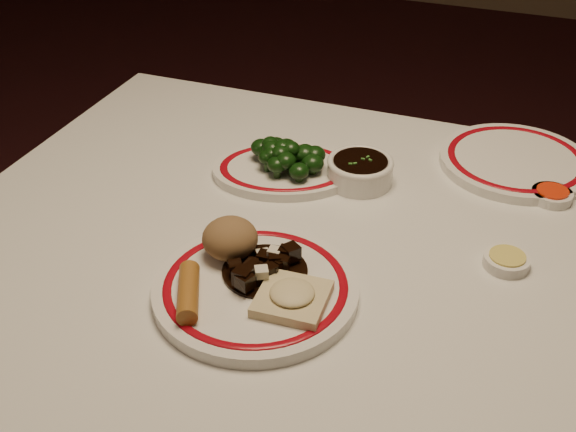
% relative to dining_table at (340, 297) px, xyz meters
% --- Properties ---
extents(dining_table, '(1.20, 0.90, 0.75)m').
position_rel_dining_table_xyz_m(dining_table, '(0.00, 0.00, 0.00)').
color(dining_table, white).
rests_on(dining_table, ground).
extents(main_plate, '(0.35, 0.35, 0.02)m').
position_rel_dining_table_xyz_m(main_plate, '(-0.08, -0.14, 0.10)').
color(main_plate, white).
rests_on(main_plate, dining_table).
extents(rice_mound, '(0.08, 0.08, 0.06)m').
position_rel_dining_table_xyz_m(rice_mound, '(-0.13, -0.09, 0.14)').
color(rice_mound, olive).
rests_on(rice_mound, main_plate).
extents(spring_roll, '(0.07, 0.10, 0.03)m').
position_rel_dining_table_xyz_m(spring_roll, '(-0.14, -0.20, 0.12)').
color(spring_roll, '#A36928').
rests_on(spring_roll, main_plate).
extents(fried_wonton, '(0.09, 0.09, 0.02)m').
position_rel_dining_table_xyz_m(fried_wonton, '(-0.02, -0.16, 0.12)').
color(fried_wonton, beige).
rests_on(fried_wonton, main_plate).
extents(stirfry_heap, '(0.12, 0.12, 0.03)m').
position_rel_dining_table_xyz_m(stirfry_heap, '(-0.08, -0.11, 0.12)').
color(stirfry_heap, black).
rests_on(stirfry_heap, main_plate).
extents(broccoli_plate, '(0.29, 0.27, 0.02)m').
position_rel_dining_table_xyz_m(broccoli_plate, '(-0.15, 0.16, 0.10)').
color(broccoli_plate, white).
rests_on(broccoli_plate, dining_table).
extents(broccoli_pile, '(0.13, 0.09, 0.05)m').
position_rel_dining_table_xyz_m(broccoli_pile, '(-0.15, 0.16, 0.13)').
color(broccoli_pile, '#23471C').
rests_on(broccoli_pile, broccoli_plate).
extents(soy_bowl, '(0.11, 0.11, 0.04)m').
position_rel_dining_table_xyz_m(soy_bowl, '(-0.03, 0.18, 0.11)').
color(soy_bowl, white).
rests_on(soy_bowl, dining_table).
extents(sweet_sour_dish, '(0.06, 0.06, 0.02)m').
position_rel_dining_table_xyz_m(sweet_sour_dish, '(0.27, 0.24, 0.10)').
color(sweet_sour_dish, white).
rests_on(sweet_sour_dish, dining_table).
extents(mustard_dish, '(0.06, 0.06, 0.02)m').
position_rel_dining_table_xyz_m(mustard_dish, '(0.22, 0.04, 0.10)').
color(mustard_dish, white).
rests_on(mustard_dish, dining_table).
extents(far_plate, '(0.32, 0.32, 0.02)m').
position_rel_dining_table_xyz_m(far_plate, '(0.21, 0.33, 0.10)').
color(far_plate, white).
rests_on(far_plate, dining_table).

